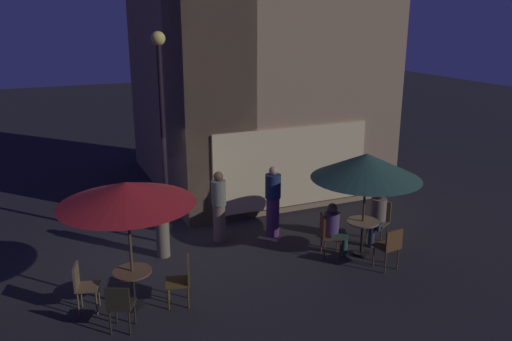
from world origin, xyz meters
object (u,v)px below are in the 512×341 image
cafe_chair_2 (82,283)px  patron_seated_0 (334,226)px  cafe_chair_3 (327,232)px  patron_standing_4 (273,201)px  patron_standing_2 (219,206)px  cafe_chair_5 (380,218)px  cafe_table_1 (362,231)px  patron_seated_1 (377,214)px  patio_umbrella_1 (366,166)px  patron_standing_3 (162,221)px  patio_umbrella_0 (126,194)px  cafe_table_0 (133,282)px  cafe_chair_0 (120,303)px  cafe_chair_4 (390,245)px  street_lamp_near_corner (162,109)px  cafe_chair_1 (183,277)px

cafe_chair_2 → patron_seated_0: 5.25m
cafe_chair_2 → cafe_chair_3: (5.10, 0.23, 0.01)m
cafe_chair_3 → patron_standing_4: (-0.60, 1.46, 0.30)m
patron_standing_2 → cafe_chair_5: bearing=-139.1°
cafe_table_1 → cafe_chair_5: size_ratio=0.82×
cafe_chair_5 → patron_standing_2: patron_standing_2 is taller
cafe_chair_3 → patron_seated_1: (1.38, 0.11, 0.16)m
patio_umbrella_1 → patron_seated_0: bearing=160.7°
patron_standing_4 → patron_standing_3: bearing=-144.9°
cafe_chair_3 → cafe_table_1: bearing=-0.0°
patio_umbrella_0 → patron_standing_3: patio_umbrella_0 is taller
cafe_table_0 → patron_standing_4: (3.65, 1.91, 0.34)m
cafe_chair_3 → patron_standing_4: bearing=131.8°
cafe_chair_0 → cafe_chair_4: cafe_chair_4 is taller
street_lamp_near_corner → cafe_chair_4: street_lamp_near_corner is taller
patron_seated_1 → cafe_chair_5: bearing=180.0°
patron_seated_1 → patron_standing_2: patron_standing_2 is taller
cafe_table_0 → cafe_chair_0: size_ratio=0.82×
patron_seated_1 → patron_seated_0: bearing=-22.2°
patron_seated_0 → cafe_chair_0: bearing=-147.6°
patron_standing_2 → patio_umbrella_0: bearing=106.5°
cafe_chair_0 → cafe_chair_2: 1.05m
cafe_table_0 → patron_standing_4: size_ratio=0.42×
cafe_chair_5 → cafe_table_0: bearing=-23.3°
patio_umbrella_1 → patron_seated_0: size_ratio=1.92×
cafe_table_0 → patio_umbrella_1: patio_umbrella_1 is taller
patio_umbrella_1 → cafe_chair_2: patio_umbrella_1 is taller
cafe_table_0 → patron_standing_3: (0.99, 1.84, 0.32)m
cafe_table_1 → cafe_chair_3: (-0.74, 0.26, -0.00)m
cafe_chair_0 → cafe_chair_1: cafe_chair_1 is taller
patio_umbrella_0 → patron_standing_3: (0.99, 1.84, -1.34)m
cafe_chair_1 → patron_standing_2: bearing=-107.4°
cafe_chair_0 → cafe_chair_5: bearing=-51.5°
patron_seated_1 → patron_standing_4: 2.41m
street_lamp_near_corner → cafe_chair_4: (3.84, -3.08, -2.56)m
patio_umbrella_0 → patron_seated_0: 4.66m
cafe_chair_0 → patron_standing_2: size_ratio=0.52×
patio_umbrella_1 → patron_standing_3: bearing=157.6°
cafe_table_0 → patron_seated_0: 4.42m
cafe_chair_3 → patron_seated_0: (0.15, -0.05, 0.13)m
street_lamp_near_corner → cafe_table_1: (3.74, -2.25, -2.57)m
cafe_chair_2 → cafe_table_1: bearing=14.3°
cafe_chair_0 → patron_seated_1: 6.12m
patron_standing_2 → patio_umbrella_1: bearing=-151.8°
street_lamp_near_corner → patio_umbrella_0: size_ratio=2.00×
cafe_table_1 → patron_seated_0: size_ratio=0.65×
cafe_chair_1 → cafe_chair_5: cafe_chair_5 is taller
cafe_chair_2 → patron_standing_2: bearing=45.2°
cafe_chair_3 → cafe_chair_5: size_ratio=0.97×
street_lamp_near_corner → cafe_table_0: bearing=-117.1°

